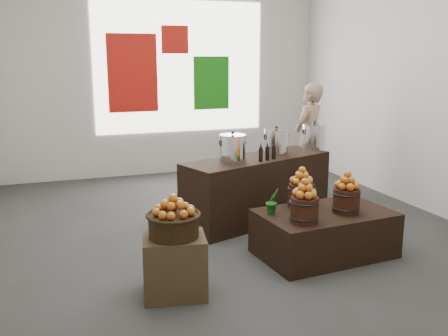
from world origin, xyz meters
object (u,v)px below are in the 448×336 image
object	(u,v)px
crate	(175,266)
stock_pot_right	(314,137)
counter	(257,189)
stock_pot_center	(276,142)
wicker_basket	(174,226)
display_table	(324,233)
stock_pot_left	(233,149)
shopper	(308,138)

from	to	relation	value
crate	stock_pot_right	size ratio (longest dim) A/B	1.74
counter	stock_pot_center	xyz separation A→B (m)	(0.32, 0.11, 0.60)
crate	wicker_basket	world-z (taller)	wicker_basket
display_table	wicker_basket	bearing A→B (deg)	-173.01
stock_pot_left	shopper	distance (m)	2.24
stock_pot_left	display_table	bearing A→B (deg)	-62.45
crate	display_table	world-z (taller)	crate
display_table	shopper	world-z (taller)	shopper
stock_pot_left	wicker_basket	bearing A→B (deg)	-126.04
crate	counter	xyz separation A→B (m)	(1.60, 1.77, 0.15)
counter	shopper	world-z (taller)	shopper
crate	shopper	world-z (taller)	shopper
crate	counter	size ratio (longest dim) A/B	0.27
wicker_basket	crate	bearing A→B (deg)	0.00
display_table	counter	distance (m)	1.42
counter	wicker_basket	bearing A→B (deg)	-151.44
display_table	counter	world-z (taller)	counter
stock_pot_left	stock_pot_right	world-z (taller)	same
wicker_basket	stock_pot_right	world-z (taller)	stock_pot_right
crate	stock_pot_left	distance (m)	2.15
shopper	display_table	bearing A→B (deg)	31.23
stock_pot_center	stock_pot_right	size ratio (longest dim) A/B	1.00
counter	shopper	size ratio (longest dim) A/B	1.20
crate	display_table	distance (m)	1.87
display_table	stock_pot_center	distance (m)	1.70
stock_pot_left	stock_pot_center	world-z (taller)	same
stock_pot_left	shopper	size ratio (longest dim) A/B	0.19
stock_pot_right	display_table	bearing A→B (deg)	-115.17
display_table	stock_pot_center	size ratio (longest dim) A/B	4.42
crate	wicker_basket	size ratio (longest dim) A/B	1.25
wicker_basket	stock_pot_left	bearing A→B (deg)	53.96
display_table	counter	bearing A→B (deg)	94.60
stock_pot_center	counter	bearing A→B (deg)	-160.59
wicker_basket	stock_pot_center	bearing A→B (deg)	44.49
stock_pot_right	stock_pot_left	bearing A→B (deg)	-160.59
stock_pot_right	shopper	world-z (taller)	shopper
stock_pot_left	counter	bearing A→B (deg)	19.41
wicker_basket	counter	world-z (taller)	counter
counter	stock_pot_left	world-z (taller)	stock_pot_left
wicker_basket	counter	bearing A→B (deg)	47.97
crate	stock_pot_right	world-z (taller)	stock_pot_right
crate	stock_pot_right	distance (m)	3.49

